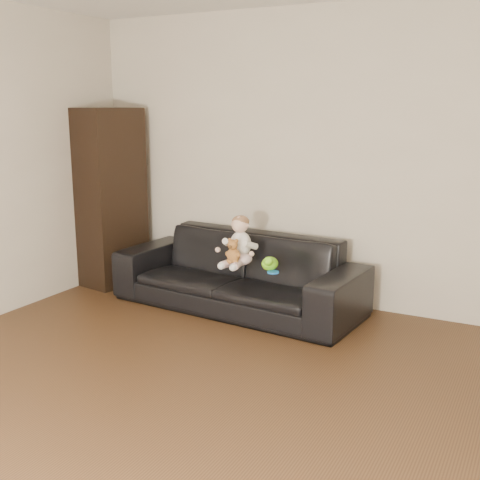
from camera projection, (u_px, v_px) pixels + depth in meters
The scene contains 10 objects.
floor at pixel (168, 458), 3.08m from camera, with size 5.50×5.50×0.00m, color #462D18.
wall_back at pixel (345, 160), 5.17m from camera, with size 5.00×5.00×0.00m, color #C0B6A1.
sofa at pixel (238, 272), 5.31m from camera, with size 2.21×0.86×0.65m, color black.
cabinet at pixel (110, 198), 5.94m from camera, with size 0.44×0.60×1.74m, color black.
shelf_item at pixel (110, 158), 5.84m from camera, with size 0.18×0.25×0.28m, color silver.
baby at pixel (239, 244), 5.10m from camera, with size 0.29×0.36×0.43m.
teddy_bear at pixel (233, 251), 4.99m from camera, with size 0.12×0.12×0.21m.
toy_green at pixel (270, 264), 4.98m from camera, with size 0.14×0.16×0.11m, color #79E61B.
toy_rattle at pixel (266, 266), 5.00m from camera, with size 0.06×0.06×0.06m, color orange.
toy_blue_disc at pixel (273, 272), 4.91m from camera, with size 0.10×0.10×0.01m, color blue.
Camera 1 is at (1.60, -2.27, 1.77)m, focal length 45.00 mm.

